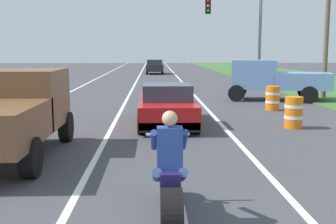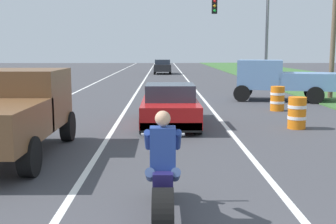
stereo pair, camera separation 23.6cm
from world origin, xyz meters
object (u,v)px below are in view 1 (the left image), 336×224
at_px(pickup_truck_left_lane_brown, 11,110).
at_px(distant_car_far_ahead, 155,66).
at_px(pickup_truck_right_shoulder_light_blue, 274,78).
at_px(traffic_light_mast_near, 243,26).
at_px(sports_car_red, 167,106).
at_px(construction_barrel_nearest, 294,112).
at_px(construction_barrel_mid, 273,98).
at_px(motorcycle_with_rider, 170,182).

bearing_deg(pickup_truck_left_lane_brown, distant_car_far_ahead, 84.41).
bearing_deg(pickup_truck_right_shoulder_light_blue, distant_car_far_ahead, 103.49).
height_order(pickup_truck_left_lane_brown, traffic_light_mast_near, traffic_light_mast_near).
distance_m(sports_car_red, traffic_light_mast_near, 13.78).
distance_m(sports_car_red, construction_barrel_nearest, 4.05).
bearing_deg(distant_car_far_ahead, sports_car_red, -89.48).
height_order(traffic_light_mast_near, construction_barrel_mid, traffic_light_mast_near).
distance_m(motorcycle_with_rider, construction_barrel_mid, 12.22).
height_order(sports_car_red, distant_car_far_ahead, distant_car_far_ahead).
bearing_deg(motorcycle_with_rider, traffic_light_mast_near, 75.50).
xyz_separation_m(construction_barrel_nearest, distant_car_far_ahead, (-4.27, 31.44, 0.27)).
relative_size(pickup_truck_left_lane_brown, distant_car_far_ahead, 1.20).
bearing_deg(traffic_light_mast_near, distant_car_far_ahead, 106.16).
bearing_deg(construction_barrel_mid, traffic_light_mast_near, 86.27).
relative_size(pickup_truck_left_lane_brown, construction_barrel_mid, 4.80).
distance_m(motorcycle_with_rider, distant_car_far_ahead, 38.74).
distance_m(pickup_truck_right_shoulder_light_blue, construction_barrel_mid, 3.68).
bearing_deg(traffic_light_mast_near, pickup_truck_left_lane_brown, -117.87).
bearing_deg(construction_barrel_mid, construction_barrel_nearest, -96.52).
bearing_deg(sports_car_red, pickup_truck_right_shoulder_light_blue, 51.15).
bearing_deg(distant_car_far_ahead, motorcycle_with_rider, -89.92).
relative_size(traffic_light_mast_near, distant_car_far_ahead, 1.50).
bearing_deg(motorcycle_with_rider, construction_barrel_nearest, 59.95).
xyz_separation_m(motorcycle_with_rider, pickup_truck_right_shoulder_light_blue, (5.70, 14.78, 0.51)).
bearing_deg(construction_barrel_nearest, pickup_truck_right_shoulder_light_blue, 78.82).
height_order(pickup_truck_left_lane_brown, distant_car_far_ahead, pickup_truck_left_lane_brown).
bearing_deg(distant_car_far_ahead, traffic_light_mast_near, -73.84).
xyz_separation_m(sports_car_red, pickup_truck_left_lane_brown, (-3.70, -4.14, 0.48)).
xyz_separation_m(sports_car_red, traffic_light_mast_near, (5.04, 12.39, 3.31)).
relative_size(traffic_light_mast_near, construction_barrel_nearest, 6.00).
distance_m(motorcycle_with_rider, construction_barrel_nearest, 8.43).
height_order(pickup_truck_left_lane_brown, pickup_truck_right_shoulder_light_blue, same).
height_order(pickup_truck_right_shoulder_light_blue, construction_barrel_mid, pickup_truck_right_shoulder_light_blue).
xyz_separation_m(pickup_truck_left_lane_brown, construction_barrel_nearest, (7.69, 3.46, -0.60)).
relative_size(sports_car_red, construction_barrel_nearest, 4.30).
relative_size(motorcycle_with_rider, construction_barrel_nearest, 2.21).
distance_m(pickup_truck_left_lane_brown, construction_barrel_mid, 11.05).
bearing_deg(traffic_light_mast_near, construction_barrel_nearest, -94.58).
bearing_deg(sports_car_red, motorcycle_with_rider, -91.65).
relative_size(sports_car_red, pickup_truck_right_shoulder_light_blue, 0.84).
bearing_deg(traffic_light_mast_near, pickup_truck_right_shoulder_light_blue, -85.61).
height_order(motorcycle_with_rider, construction_barrel_nearest, motorcycle_with_rider).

